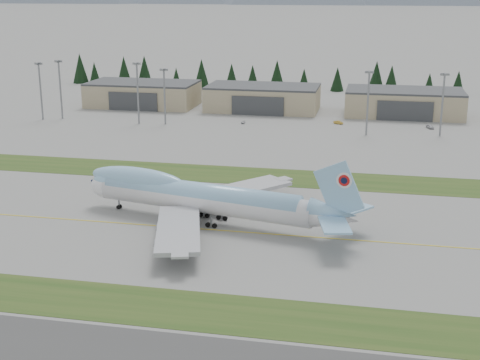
% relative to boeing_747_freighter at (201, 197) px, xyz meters
% --- Properties ---
extents(ground, '(7000.00, 7000.00, 0.00)m').
position_rel_boeing_747_freighter_xyz_m(ground, '(4.65, -4.90, -5.97)').
color(ground, slate).
rests_on(ground, ground).
extents(grass_strip_near, '(400.00, 14.00, 0.08)m').
position_rel_boeing_747_freighter_xyz_m(grass_strip_near, '(4.65, -42.90, -5.97)').
color(grass_strip_near, '#284719').
rests_on(grass_strip_near, ground).
extents(grass_strip_far, '(400.00, 18.00, 0.08)m').
position_rel_boeing_747_freighter_xyz_m(grass_strip_far, '(4.65, 40.10, -5.97)').
color(grass_strip_far, '#284719').
rests_on(grass_strip_far, ground).
extents(taxiway_line_main, '(400.00, 0.40, 0.02)m').
position_rel_boeing_747_freighter_xyz_m(taxiway_line_main, '(4.65, -4.90, -5.97)').
color(taxiway_line_main, gold).
rests_on(taxiway_line_main, ground).
extents(boeing_747_freighter, '(69.01, 57.98, 18.11)m').
position_rel_boeing_747_freighter_xyz_m(boeing_747_freighter, '(0.00, 0.00, 0.00)').
color(boeing_747_freighter, white).
rests_on(boeing_747_freighter, ground).
extents(hangar_left, '(48.00, 26.60, 10.80)m').
position_rel_boeing_747_freighter_xyz_m(hangar_left, '(-65.35, 144.99, -0.58)').
color(hangar_left, tan).
rests_on(hangar_left, ground).
extents(hangar_center, '(48.00, 26.60, 10.80)m').
position_rel_boeing_747_freighter_xyz_m(hangar_center, '(-10.35, 144.99, -0.58)').
color(hangar_center, tan).
rests_on(hangar_center, ground).
extents(hangar_right, '(48.00, 26.60, 10.80)m').
position_rel_boeing_747_freighter_xyz_m(hangar_right, '(49.65, 144.99, -0.58)').
color(hangar_right, tan).
rests_on(hangar_right, ground).
extents(floodlight_masts, '(158.87, 9.80, 23.98)m').
position_rel_boeing_747_freighter_xyz_m(floodlight_masts, '(-30.41, 105.62, 10.10)').
color(floodlight_masts, gray).
rests_on(floodlight_masts, ground).
extents(service_vehicle_a, '(1.63, 3.53, 1.17)m').
position_rel_boeing_747_freighter_xyz_m(service_vehicle_a, '(-12.94, 114.05, -5.97)').
color(service_vehicle_a, '#BDBDBF').
rests_on(service_vehicle_a, ground).
extents(service_vehicle_b, '(4.09, 3.31, 1.31)m').
position_rel_boeing_747_freighter_xyz_m(service_vehicle_b, '(23.99, 120.45, -5.97)').
color(service_vehicle_b, '#B38A2C').
rests_on(service_vehicle_b, ground).
extents(service_vehicle_c, '(3.07, 4.97, 1.34)m').
position_rel_boeing_747_freighter_xyz_m(service_vehicle_c, '(58.84, 118.89, -5.97)').
color(service_vehicle_c, '#A2A2A6').
rests_on(service_vehicle_c, ground).
extents(conifer_belt, '(274.38, 15.38, 16.37)m').
position_rel_boeing_747_freighter_xyz_m(conifer_belt, '(-7.65, 207.00, 1.11)').
color(conifer_belt, black).
rests_on(conifer_belt, ground).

